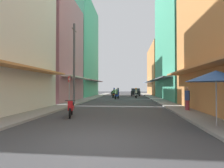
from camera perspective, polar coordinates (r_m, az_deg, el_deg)
ground_plane at (r=22.87m, az=3.04°, el=-5.21°), size 94.07×94.07×0.00m
sidewalk_left at (r=23.54m, az=-8.49°, el=-4.93°), size 1.64×50.76×0.12m
sidewalk_right at (r=23.13m, az=14.77°, el=-4.98°), size 1.64×50.76×0.12m
building_left_mid at (r=23.01m, az=-19.28°, el=9.98°), size 7.05×8.74×12.09m
building_left_far at (r=33.32m, az=-11.32°, el=10.48°), size 7.05×11.82×16.62m
building_right_mid at (r=27.20m, az=22.01°, el=13.42°), size 7.05×13.82×16.85m
building_right_far at (r=40.88m, az=16.17°, el=4.05°), size 7.05×13.72×10.51m
motorbike_silver at (r=28.11m, az=7.60°, el=-2.98°), size 0.55×1.81×1.58m
motorbike_blue at (r=25.41m, az=1.53°, el=-3.20°), size 0.65×1.78×1.58m
motorbike_red at (r=10.54m, az=-12.90°, el=-7.37°), size 0.65×1.78×0.96m
motorbike_orange at (r=28.34m, az=0.81°, el=-2.97°), size 0.68×1.77×1.58m
motorbike_green at (r=36.00m, az=0.04°, el=-2.87°), size 0.55×1.81×0.96m
motorbike_black at (r=32.94m, az=1.92°, el=-2.70°), size 0.64×1.78×1.58m
parked_car at (r=35.19m, az=7.54°, el=-2.53°), size 1.95×4.18×1.45m
pedestrian_far at (r=13.37m, az=22.75°, el=-4.48°), size 0.34×0.34×1.70m
vendor_umbrella at (r=8.38m, az=30.11°, el=2.21°), size 2.36×2.36×2.35m
utility_pole at (r=17.20m, az=-11.93°, el=6.40°), size 0.20×1.20×7.62m
street_sign_no_entry at (r=15.48m, az=-13.41°, el=-0.83°), size 0.07×0.60×2.65m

